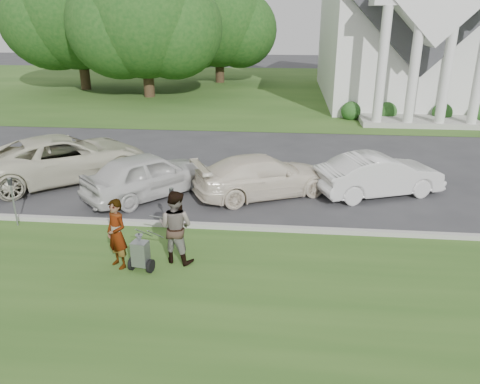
# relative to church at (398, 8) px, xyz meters

# --- Properties ---
(ground) EXTENTS (120.00, 120.00, 0.00)m
(ground) POSITION_rel_church_xyz_m (-9.00, -23.11, -5.94)
(ground) COLOR #333335
(ground) RESTS_ON ground
(grass_strip) EXTENTS (80.00, 7.00, 0.01)m
(grass_strip) POSITION_rel_church_xyz_m (-9.00, -26.11, -5.93)
(grass_strip) COLOR #2D521C
(grass_strip) RESTS_ON ground
(church_lawn) EXTENTS (80.00, 30.00, 0.01)m
(church_lawn) POSITION_rel_church_xyz_m (-9.00, 3.89, -5.93)
(church_lawn) COLOR #2D521C
(church_lawn) RESTS_ON ground
(curb) EXTENTS (80.00, 0.18, 0.15)m
(curb) POSITION_rel_church_xyz_m (-9.00, -22.56, -5.86)
(curb) COLOR #9E9E93
(curb) RESTS_ON ground
(church) EXTENTS (9.19, 19.00, 24.10)m
(church) POSITION_rel_church_xyz_m (0.00, 0.00, 0.00)
(church) COLOR white
(church) RESTS_ON ground
(tree_left) EXTENTS (10.63, 8.40, 9.71)m
(tree_left) POSITION_rel_church_xyz_m (-17.01, -1.13, -0.83)
(tree_left) COLOR #332316
(tree_left) RESTS_ON ground
(tree_far) EXTENTS (11.64, 9.20, 10.73)m
(tree_far) POSITION_rel_church_xyz_m (-23.01, 1.87, -0.25)
(tree_far) COLOR #332316
(tree_far) RESTS_ON ground
(tree_back) EXTENTS (9.61, 7.60, 8.89)m
(tree_back) POSITION_rel_church_xyz_m (-13.01, 6.87, -1.21)
(tree_back) COLOR #332316
(tree_back) RESTS_ON ground
(striping_cart) EXTENTS (0.63, 1.14, 1.01)m
(striping_cart) POSITION_rel_church_xyz_m (-10.37, -24.99, -5.50)
(striping_cart) COLOR black
(striping_cart) RESTS_ON ground
(person_left) EXTENTS (0.73, 0.69, 1.69)m
(person_left) POSITION_rel_church_xyz_m (-10.96, -24.85, -5.10)
(person_left) COLOR #999999
(person_left) RESTS_ON ground
(person_right) EXTENTS (1.03, 0.90, 1.80)m
(person_right) POSITION_rel_church_xyz_m (-9.66, -24.45, -5.04)
(person_right) COLOR #999999
(person_right) RESTS_ON ground
(parking_meter_near) EXTENTS (0.10, 0.09, 1.41)m
(parking_meter_near) POSITION_rel_church_xyz_m (-10.04, -23.18, -5.05)
(parking_meter_near) COLOR gray
(parking_meter_near) RESTS_ON ground
(parking_meter_far) EXTENTS (0.10, 0.09, 1.43)m
(parking_meter_far) POSITION_rel_church_xyz_m (-14.60, -22.93, -5.04)
(parking_meter_far) COLOR gray
(parking_meter_far) RESTS_ON ground
(car_a) EXTENTS (6.17, 5.69, 1.60)m
(car_a) POSITION_rel_church_xyz_m (-14.98, -18.94, -5.14)
(car_a) COLOR beige
(car_a) RESTS_ON ground
(car_b) EXTENTS (4.23, 4.33, 1.47)m
(car_b) POSITION_rel_church_xyz_m (-11.52, -20.27, -5.20)
(car_b) COLOR silver
(car_b) RESTS_ON ground
(car_c) EXTENTS (4.94, 3.69, 1.33)m
(car_c) POSITION_rel_church_xyz_m (-7.81, -19.82, -5.27)
(car_c) COLOR #F3E7CE
(car_c) RESTS_ON ground
(car_d) EXTENTS (4.40, 2.84, 1.37)m
(car_d) POSITION_rel_church_xyz_m (-4.04, -19.41, -5.26)
(car_d) COLOR silver
(car_d) RESTS_ON ground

